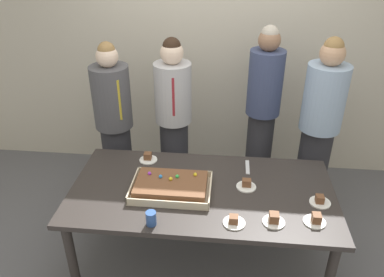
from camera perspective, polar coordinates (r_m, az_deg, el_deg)
ground_plane at (r=3.37m, az=1.34°, el=-17.57°), size 12.00×12.00×0.00m
interior_back_panel at (r=4.02m, az=3.50°, el=15.41°), size 8.00×0.12×3.00m
party_table at (r=2.93m, az=1.49°, el=-8.76°), size 1.98×1.01×0.73m
sheet_cake at (r=2.85m, az=-3.14°, el=-7.17°), size 0.59×0.41×0.11m
plated_slice_near_left at (r=2.59m, az=6.29°, el=-12.23°), size 0.15×0.15×0.06m
plated_slice_near_right at (r=2.64m, az=12.17°, el=-11.80°), size 0.15×0.15×0.07m
plated_slice_far_left at (r=2.92m, az=8.15°, el=-6.90°), size 0.15×0.15×0.07m
plated_slice_far_right at (r=2.89m, az=18.62°, el=-8.87°), size 0.15×0.15×0.06m
plated_slice_center_front at (r=3.23m, az=-6.61°, el=-2.92°), size 0.15×0.15×0.07m
plated_slice_center_back at (r=2.71m, az=18.02°, el=-11.53°), size 0.15×0.15×0.07m
drink_cup_nearest at (r=2.57m, az=-6.15°, el=-11.81°), size 0.07×0.07×0.10m
cake_server_utensil at (r=3.16m, az=8.32°, el=-4.28°), size 0.03×0.20×0.01m
person_serving_front at (r=3.66m, az=10.48°, el=3.68°), size 0.32×0.32×1.73m
person_green_shirt_behind at (r=3.68m, az=-11.55°, el=2.22°), size 0.35×0.35×1.60m
person_striped_tie_right at (r=3.61m, az=-2.77°, el=2.77°), size 0.34×0.34×1.63m
person_far_right_suit at (r=3.61m, az=18.51°, el=1.59°), size 0.36×0.36×1.69m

